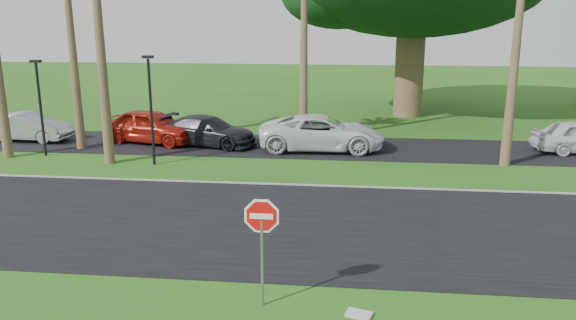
# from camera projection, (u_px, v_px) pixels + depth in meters

# --- Properties ---
(ground) EXTENTS (120.00, 120.00, 0.00)m
(ground) POSITION_uv_depth(u_px,v_px,m) (261.00, 250.00, 15.40)
(ground) COLOR #235615
(ground) RESTS_ON ground
(road) EXTENTS (120.00, 8.00, 0.02)m
(road) POSITION_uv_depth(u_px,v_px,m) (271.00, 223.00, 17.32)
(road) COLOR black
(road) RESTS_ON ground
(parking_strip) EXTENTS (120.00, 5.00, 0.02)m
(parking_strip) POSITION_uv_depth(u_px,v_px,m) (301.00, 147.00, 27.43)
(parking_strip) COLOR black
(parking_strip) RESTS_ON ground
(curb) EXTENTS (120.00, 0.12, 0.06)m
(curb) POSITION_uv_depth(u_px,v_px,m) (286.00, 185.00, 21.21)
(curb) COLOR gray
(curb) RESTS_ON ground
(stop_sign_near) EXTENTS (1.05, 0.07, 2.62)m
(stop_sign_near) POSITION_uv_depth(u_px,v_px,m) (262.00, 230.00, 12.02)
(stop_sign_near) COLOR gray
(stop_sign_near) RESTS_ON ground
(streetlight_left) EXTENTS (0.45, 0.25, 4.34)m
(streetlight_left) POSITION_uv_depth(u_px,v_px,m) (40.00, 101.00, 25.13)
(streetlight_left) COLOR black
(streetlight_left) RESTS_ON ground
(streetlight_right) EXTENTS (0.45, 0.25, 4.64)m
(streetlight_right) POSITION_uv_depth(u_px,v_px,m) (151.00, 103.00, 23.55)
(streetlight_right) COLOR black
(streetlight_right) RESTS_ON ground
(car_silver) EXTENTS (4.38, 1.73, 1.42)m
(car_silver) POSITION_uv_depth(u_px,v_px,m) (28.00, 127.00, 28.55)
(car_silver) COLOR #A7AAAE
(car_silver) RESTS_ON ground
(car_red) EXTENTS (5.25, 3.13, 1.67)m
(car_red) POSITION_uv_depth(u_px,v_px,m) (151.00, 126.00, 28.09)
(car_red) COLOR #9E170D
(car_red) RESTS_ON ground
(car_dark) EXTENTS (5.26, 3.18, 1.43)m
(car_dark) POSITION_uv_depth(u_px,v_px,m) (208.00, 131.00, 27.57)
(car_dark) COLOR black
(car_dark) RESTS_ON ground
(car_minivan) EXTENTS (6.01, 2.95, 1.64)m
(car_minivan) POSITION_uv_depth(u_px,v_px,m) (322.00, 133.00, 26.62)
(car_minivan) COLOR silver
(car_minivan) RESTS_ON ground
(utility_slab) EXTENTS (0.63, 0.50, 0.06)m
(utility_slab) POSITION_uv_depth(u_px,v_px,m) (359.00, 314.00, 12.02)
(utility_slab) COLOR #A9A8A1
(utility_slab) RESTS_ON ground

